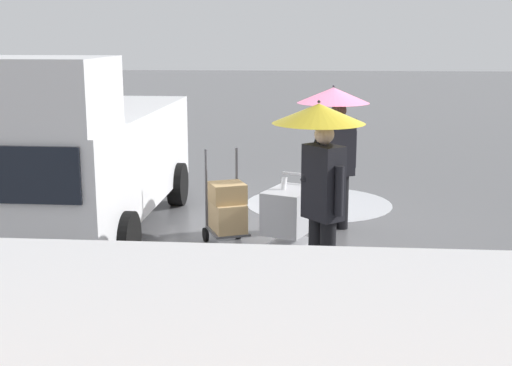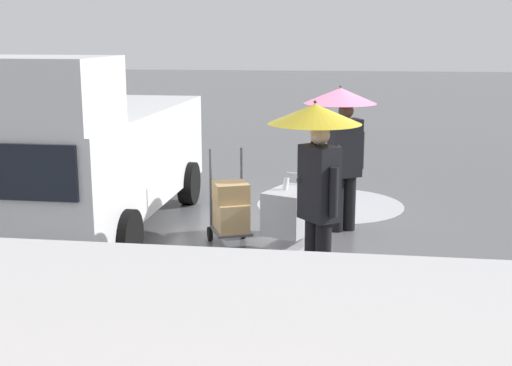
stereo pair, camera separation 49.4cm
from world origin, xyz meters
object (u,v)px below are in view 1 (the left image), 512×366
(cargo_van_parked_right, at_px, (81,155))
(shopping_cart_vendor, at_px, (290,212))
(hand_dolly_boxes, at_px, (227,209))
(pedestrian_pink_side, at_px, (335,125))
(pedestrian_black_side, at_px, (321,151))

(cargo_van_parked_right, xyz_separation_m, shopping_cart_vendor, (-2.98, 0.71, -0.61))
(shopping_cart_vendor, xyz_separation_m, hand_dolly_boxes, (0.86, -0.31, -0.05))
(hand_dolly_boxes, xyz_separation_m, pedestrian_pink_side, (-1.48, -0.91, 1.05))
(shopping_cart_vendor, relative_size, pedestrian_black_side, 0.49)
(pedestrian_pink_side, bearing_deg, cargo_van_parked_right, 7.93)
(pedestrian_pink_side, height_order, pedestrian_black_side, same)
(hand_dolly_boxes, distance_m, pedestrian_pink_side, 2.03)
(shopping_cart_vendor, height_order, hand_dolly_boxes, hand_dolly_boxes)
(pedestrian_pink_side, bearing_deg, shopping_cart_vendor, 62.70)
(shopping_cart_vendor, xyz_separation_m, pedestrian_black_side, (-0.35, 1.15, 1.02))
(hand_dolly_boxes, height_order, pedestrian_black_side, pedestrian_black_side)
(shopping_cart_vendor, distance_m, pedestrian_black_side, 1.58)
(shopping_cart_vendor, relative_size, hand_dolly_boxes, 0.79)
(pedestrian_black_side, bearing_deg, shopping_cart_vendor, -73.05)
(cargo_van_parked_right, distance_m, hand_dolly_boxes, 2.26)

